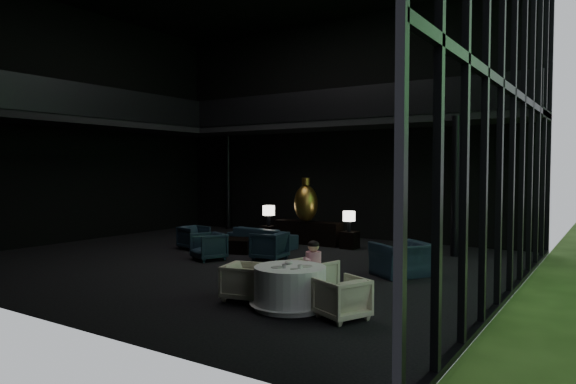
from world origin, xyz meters
The scene contains 34 objects.
floor centered at (0.00, 0.00, 0.00)m, with size 14.00×12.00×0.02m, color black.
wall_back centered at (0.00, 6.00, 4.00)m, with size 14.00×0.04×8.00m, color black.
wall_front centered at (0.00, -6.00, 4.00)m, with size 14.00×0.04×8.00m, color black.
wall_left centered at (-7.00, 0.00, 4.00)m, with size 0.04×12.00×8.00m, color black.
curtain_wall centered at (6.95, 0.00, 4.00)m, with size 0.20×12.00×8.00m, color black, non-canonical shape.
mezzanine_left centered at (-6.00, 0.00, 4.00)m, with size 2.00×12.00×0.25m, color black.
mezzanine_back centered at (1.00, 5.00, 4.00)m, with size 12.00×2.00×0.25m, color black.
railing_left centered at (-5.00, 0.00, 4.60)m, with size 0.06×12.00×1.00m, color black.
railing_back centered at (1.00, 4.00, 4.60)m, with size 12.00×0.06×1.00m, color black.
column_nw centered at (-5.00, 5.70, 2.00)m, with size 0.24×0.24×4.00m, color black.
column_ne centered at (4.80, 4.00, 2.00)m, with size 0.24×0.24×4.00m, color black.
console centered at (0.06, 3.75, 0.38)m, with size 2.37×0.54×0.76m, color black.
bronze_urn centered at (0.06, 3.61, 1.37)m, with size 0.78×0.78×1.45m.
side_table_left centered at (-1.54, 3.74, 0.25)m, with size 0.46×0.46×0.51m, color black.
table_lamp_left centered at (-1.54, 3.75, 1.01)m, with size 0.42×0.42×0.71m.
side_table_right centered at (1.66, 3.62, 0.27)m, with size 0.49×0.49×0.54m, color black.
table_lamp_right centered at (1.66, 3.56, 1.00)m, with size 0.38×0.38×0.64m.
sofa centered at (-0.75, 2.27, 0.46)m, with size 2.37×0.69×0.93m, color #193443.
lounge_armchair_west centered at (-2.38, 0.89, 0.40)m, with size 0.78×0.73×0.80m, color #142332.
lounge_armchair_east centered at (0.71, 0.60, 0.48)m, with size 0.93×0.87×0.96m, color #1C2534.
lounge_armchair_south centered at (-0.70, -0.30, 0.43)m, with size 0.84×0.78×0.86m, color #152635.
window_armchair centered at (4.51, 0.56, 0.59)m, with size 1.35×0.87×1.18m, color #1B374B.
coffee_table centered at (-0.84, 1.16, 0.20)m, with size 0.91×0.91×0.40m, color black.
dining_table centered at (3.80, -3.13, 0.33)m, with size 1.47×1.47×0.75m.
dining_chair_north centered at (3.66, -2.06, 0.40)m, with size 0.78×0.73×0.80m, color tan.
dining_chair_east centered at (4.89, -3.23, 0.38)m, with size 0.74×0.69×0.76m, color beige.
dining_chair_west centered at (2.77, -3.13, 0.38)m, with size 0.74×0.69×0.76m, color tan.
child centered at (3.76, -2.22, 0.78)m, with size 0.31×0.31×0.66m.
plate_a centered at (3.67, -3.34, 0.76)m, with size 0.23×0.23×0.01m, color white.
plate_b centered at (4.05, -2.99, 0.76)m, with size 0.23×0.23×0.02m, color white.
saucer centered at (4.00, -3.31, 0.76)m, with size 0.14×0.14×0.01m, color white.
coffee_cup centered at (4.05, -3.20, 0.80)m, with size 0.09×0.09×0.07m, color white.
cereal_bowl centered at (3.68, -2.99, 0.79)m, with size 0.15×0.15×0.07m, color white.
cream_pot centered at (3.79, -3.31, 0.79)m, with size 0.06×0.06×0.07m, color #99999E.
Camera 1 is at (8.77, -10.81, 2.52)m, focal length 32.00 mm.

